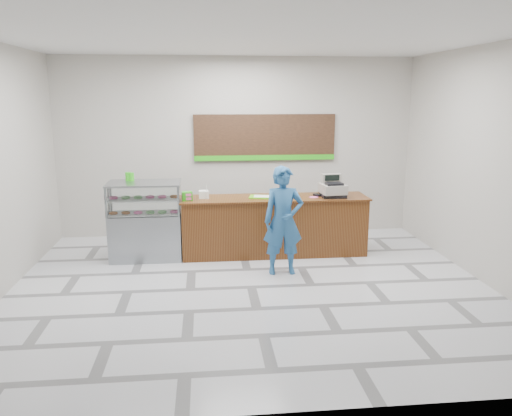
{
  "coord_description": "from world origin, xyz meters",
  "views": [
    {
      "loc": [
        -0.64,
        -6.87,
        2.75
      ],
      "look_at": [
        0.16,
        0.9,
        0.99
      ],
      "focal_mm": 35.0,
      "sensor_mm": 36.0,
      "label": 1
    }
  ],
  "objects": [
    {
      "name": "promo_box",
      "position": [
        -0.95,
        1.41,
        1.11
      ],
      "size": [
        0.18,
        0.14,
        0.15
      ],
      "primitive_type": "cube",
      "rotation": [
        0.0,
        0.0,
        0.15
      ],
      "color": "green",
      "rests_on": "sales_counter"
    },
    {
      "name": "display_case",
      "position": [
        -1.67,
        1.55,
        0.68
      ],
      "size": [
        1.22,
        0.72,
        1.33
      ],
      "color": "gray",
      "rests_on": "floor"
    },
    {
      "name": "back_wall",
      "position": [
        0.0,
        3.0,
        1.75
      ],
      "size": [
        7.0,
        0.0,
        7.0
      ],
      "primitive_type": "plane",
      "rotation": [
        1.57,
        0.0,
        0.0
      ],
      "color": "#B8B2A9",
      "rests_on": "floor"
    },
    {
      "name": "napkin_box",
      "position": [
        -0.68,
        1.59,
        1.1
      ],
      "size": [
        0.15,
        0.15,
        0.13
      ],
      "primitive_type": "cube",
      "rotation": [
        0.0,
        0.0,
        -0.01
      ],
      "color": "white",
      "rests_on": "sales_counter"
    },
    {
      "name": "floor",
      "position": [
        0.0,
        0.0,
        0.0
      ],
      "size": [
        7.0,
        7.0,
        0.0
      ],
      "primitive_type": "plane",
      "color": "silver",
      "rests_on": "ground"
    },
    {
      "name": "sales_counter",
      "position": [
        0.55,
        1.55,
        0.52
      ],
      "size": [
        3.26,
        0.76,
        1.03
      ],
      "color": "brown",
      "rests_on": "floor"
    },
    {
      "name": "green_cup_right",
      "position": [
        -1.9,
        1.72,
        1.4
      ],
      "size": [
        0.09,
        0.09,
        0.14
      ],
      "primitive_type": "cylinder",
      "color": "green",
      "rests_on": "display_case"
    },
    {
      "name": "donut_decal",
      "position": [
        1.23,
        1.47,
        1.03
      ],
      "size": [
        0.16,
        0.16,
        0.0
      ],
      "primitive_type": "cylinder",
      "color": "#FF5CAA",
      "rests_on": "sales_counter"
    },
    {
      "name": "serving_tray",
      "position": [
        0.31,
        1.54,
        1.04
      ],
      "size": [
        0.44,
        0.36,
        0.02
      ],
      "rotation": [
        0.0,
        0.0,
        -0.22
      ],
      "color": "#60D912",
      "rests_on": "sales_counter"
    },
    {
      "name": "green_cup_left",
      "position": [
        -1.95,
        1.74,
        1.4
      ],
      "size": [
        0.09,
        0.09,
        0.15
      ],
      "primitive_type": "cylinder",
      "color": "green",
      "rests_on": "display_case"
    },
    {
      "name": "customer",
      "position": [
        0.55,
        0.57,
        0.85
      ],
      "size": [
        0.62,
        0.41,
        1.71
      ],
      "primitive_type": "imported",
      "rotation": [
        0.0,
        0.0,
        0.01
      ],
      "color": "#255A8F",
      "rests_on": "floor"
    },
    {
      "name": "cash_register",
      "position": [
        1.56,
        1.49,
        1.17
      ],
      "size": [
        0.45,
        0.46,
        0.39
      ],
      "rotation": [
        0.0,
        0.0,
        0.1
      ],
      "color": "black",
      "rests_on": "sales_counter"
    },
    {
      "name": "menu_board",
      "position": [
        0.55,
        2.96,
        1.93
      ],
      "size": [
        2.8,
        0.06,
        0.9
      ],
      "color": "black",
      "rests_on": "back_wall"
    },
    {
      "name": "ceiling",
      "position": [
        0.0,
        0.0,
        3.5
      ],
      "size": [
        7.0,
        7.0,
        0.0
      ],
      "primitive_type": "plane",
      "rotation": [
        3.14,
        0.0,
        0.0
      ],
      "color": "silver",
      "rests_on": "back_wall"
    },
    {
      "name": "card_terminal",
      "position": [
        1.3,
        1.57,
        1.05
      ],
      "size": [
        0.11,
        0.16,
        0.04
      ],
      "primitive_type": "cube",
      "rotation": [
        0.0,
        0.0,
        0.32
      ],
      "color": "black",
      "rests_on": "sales_counter"
    },
    {
      "name": "straw_cup",
      "position": [
        -0.63,
        1.54,
        1.09
      ],
      "size": [
        0.08,
        0.08,
        0.13
      ],
      "primitive_type": "cylinder",
      "color": "silver",
      "rests_on": "sales_counter"
    }
  ]
}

